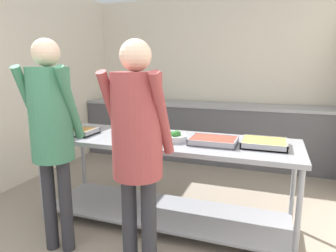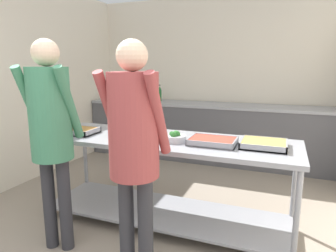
# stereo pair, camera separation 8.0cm
# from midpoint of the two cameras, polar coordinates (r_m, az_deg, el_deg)

# --- Properties ---
(wall_rear) EXTENTS (4.13, 0.06, 2.65)m
(wall_rear) POSITION_cam_midpoint_polar(r_m,az_deg,el_deg) (5.20, 8.97, 8.98)
(wall_rear) COLOR beige
(wall_rear) RESTS_ON ground_plane
(wall_left) EXTENTS (0.06, 4.32, 2.65)m
(wall_left) POSITION_cam_midpoint_polar(r_m,az_deg,el_deg) (4.34, -25.55, 7.56)
(wall_left) COLOR beige
(wall_left) RESTS_ON ground_plane
(back_counter) EXTENTS (3.97, 0.65, 0.93)m
(back_counter) POSITION_cam_midpoint_polar(r_m,az_deg,el_deg) (4.96, 7.75, -1.10)
(back_counter) COLOR #4C4C51
(back_counter) RESTS_ON ground_plane
(serving_counter) EXTENTS (2.44, 0.79, 0.86)m
(serving_counter) POSITION_cam_midpoint_polar(r_m,az_deg,el_deg) (2.89, 0.07, -7.74)
(serving_counter) COLOR gray
(serving_counter) RESTS_ON ground_plane
(serving_tray_vegetables) EXTENTS (0.37, 0.27, 0.05)m
(serving_tray_vegetables) POSITION_cam_midpoint_polar(r_m,az_deg,el_deg) (3.14, -16.08, -0.89)
(serving_tray_vegetables) COLOR gray
(serving_tray_vegetables) RESTS_ON serving_counter
(sauce_pan) EXTENTS (0.39, 0.25, 0.06)m
(sauce_pan) POSITION_cam_midpoint_polar(r_m,az_deg,el_deg) (3.13, -7.07, -0.39)
(sauce_pan) COLOR gray
(sauce_pan) RESTS_ON serving_counter
(plate_stack) EXTENTS (0.25, 0.25, 0.05)m
(plate_stack) POSITION_cam_midpoint_polar(r_m,az_deg,el_deg) (2.77, -3.06, -2.08)
(plate_stack) COLOR white
(plate_stack) RESTS_ON serving_counter
(broccoli_bowl) EXTENTS (0.21, 0.21, 0.10)m
(broccoli_bowl) POSITION_cam_midpoint_polar(r_m,az_deg,el_deg) (2.69, 2.17, -2.20)
(broccoli_bowl) COLOR #B2B2B7
(broccoli_bowl) RESTS_ON serving_counter
(serving_tray_greens) EXTENTS (0.40, 0.30, 0.05)m
(serving_tray_greens) POSITION_cam_midpoint_polar(r_m,az_deg,el_deg) (2.63, 9.34, -2.92)
(serving_tray_greens) COLOR gray
(serving_tray_greens) RESTS_ON serving_counter
(serving_tray_roast) EXTENTS (0.37, 0.33, 0.05)m
(serving_tray_roast) POSITION_cam_midpoint_polar(r_m,az_deg,el_deg) (2.64, 18.60, -3.30)
(serving_tray_roast) COLOR gray
(serving_tray_roast) RESTS_ON serving_counter
(guest_serving_left) EXTENTS (0.44, 0.35, 1.70)m
(guest_serving_left) POSITION_cam_midpoint_polar(r_m,az_deg,el_deg) (2.05, -5.41, -2.07)
(guest_serving_left) COLOR #2D2D33
(guest_serving_left) RESTS_ON ground_plane
(guest_serving_right) EXTENTS (0.47, 0.39, 1.74)m
(guest_serving_right) POSITION_cam_midpoint_polar(r_m,az_deg,el_deg) (2.53, -20.58, 0.49)
(guest_serving_right) COLOR #2D2D33
(guest_serving_right) RESTS_ON ground_plane
(water_bottle) EXTENTS (0.06, 0.06, 0.28)m
(water_bottle) POSITION_cam_midpoint_polar(r_m,az_deg,el_deg) (5.19, -1.13, 6.21)
(water_bottle) COLOR #23602D
(water_bottle) RESTS_ON back_counter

